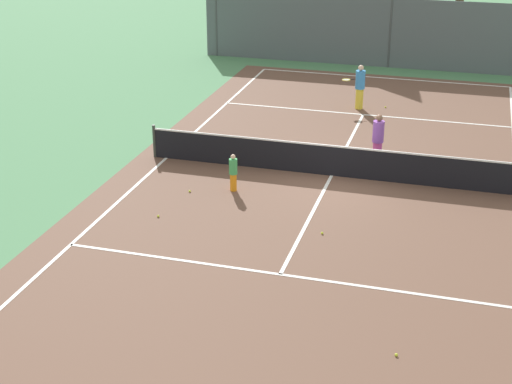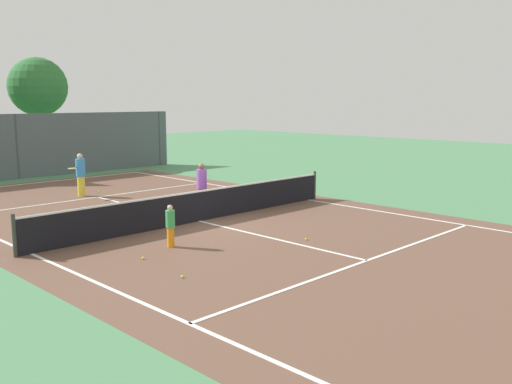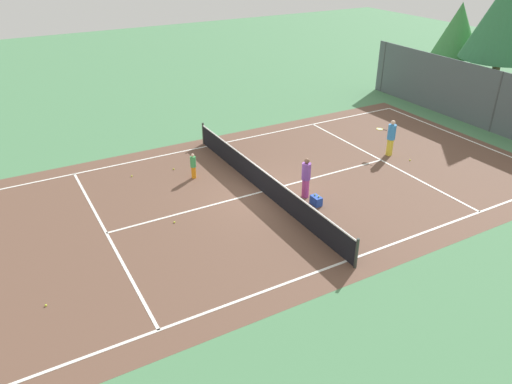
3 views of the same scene
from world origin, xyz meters
name	(u,v)px [view 2 (image 2 of 3)]	position (x,y,z in m)	size (l,w,h in m)	color
ground_plane	(199,221)	(0.00, 0.00, 0.00)	(80.00, 80.00, 0.00)	#4C8456
court_surface	(199,221)	(0.00, 0.00, 0.00)	(13.00, 25.00, 0.01)	brown
tennis_net	(199,206)	(0.00, 0.00, 0.51)	(11.90, 0.10, 1.10)	#333833
perimeter_fence	(17,147)	(0.00, 14.00, 1.60)	(18.00, 0.12, 3.20)	#515B60
tree_2	(38,87)	(2.88, 17.61, 4.56)	(3.27, 3.27, 6.24)	brown
player_0	(81,174)	(-0.30, 7.13, 0.90)	(0.92, 0.70, 1.74)	yellow
player_1	(170,226)	(-2.57, -1.95, 0.58)	(0.24, 0.24, 1.14)	orange
player_2	(202,187)	(1.20, 1.29, 0.86)	(0.36, 0.36, 1.69)	#D14799
ball_crate	(218,203)	(1.96, 1.29, 0.18)	(0.47, 0.30, 0.43)	blue
tennis_ball_0	(99,191)	(0.71, 7.53, 0.03)	(0.07, 0.07, 0.07)	#CCE533
tennis_ball_1	(143,258)	(-3.78, -2.42, 0.03)	(0.07, 0.07, 0.07)	#CCE533
tennis_ball_3	(306,239)	(0.52, -4.04, 0.03)	(0.07, 0.07, 0.07)	#CCE533
tennis_ball_4	(182,277)	(-4.00, -4.27, 0.03)	(0.07, 0.07, 0.07)	#CCE533
tennis_ball_5	(69,237)	(-4.04, 0.87, 0.03)	(0.07, 0.07, 0.07)	#CCE533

